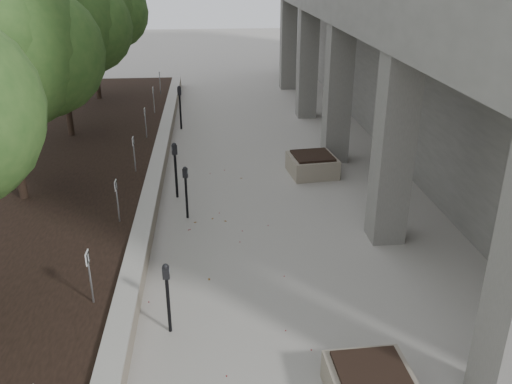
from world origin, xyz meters
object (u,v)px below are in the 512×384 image
crabapple_tree_3 (3,84)px  parking_meter_5 (180,108)px  planter_back (312,164)px  crabapple_tree_4 (60,49)px  parking_meter_2 (168,298)px  crabapple_tree_5 (91,29)px  parking_meter_3 (176,170)px  parking_meter_4 (186,193)px

crabapple_tree_3 → parking_meter_5: crabapple_tree_3 is taller
planter_back → crabapple_tree_4: bearing=157.0°
parking_meter_2 → parking_meter_5: parking_meter_5 is taller
crabapple_tree_3 → crabapple_tree_5: size_ratio=1.00×
crabapple_tree_3 → planter_back: bearing=14.5°
parking_meter_2 → parking_meter_5: 11.52m
parking_meter_2 → planter_back: 7.66m
crabapple_tree_4 → crabapple_tree_3: bearing=-90.0°
crabapple_tree_4 → parking_meter_2: size_ratio=4.25×
parking_meter_5 → crabapple_tree_4: bearing=-154.5°
parking_meter_3 → parking_meter_4: (0.30, -1.23, -0.09)m
parking_meter_2 → parking_meter_5: (-0.27, 11.52, 0.15)m
parking_meter_2 → planter_back: parking_meter_2 is taller
crabapple_tree_4 → crabapple_tree_5: (0.00, 5.00, 0.00)m
parking_meter_4 → crabapple_tree_3: bearing=-173.5°
crabapple_tree_3 → parking_meter_4: size_ratio=4.21×
crabapple_tree_5 → parking_meter_2: size_ratio=4.25×
crabapple_tree_3 → crabapple_tree_4: 5.00m
crabapple_tree_4 → planter_back: size_ratio=4.33×
parking_meter_5 → crabapple_tree_3: bearing=-117.6°
planter_back → parking_meter_2: bearing=-118.2°
crabapple_tree_5 → parking_meter_2: (3.71, -14.85, -2.48)m
crabapple_tree_4 → parking_meter_3: size_ratio=3.71×
crabapple_tree_3 → crabapple_tree_5: 10.00m
parking_meter_4 → parking_meter_5: parking_meter_5 is taller
parking_meter_3 → crabapple_tree_5: bearing=92.2°
crabapple_tree_4 → parking_meter_3: bearing=-50.9°
parking_meter_2 → crabapple_tree_3: bearing=129.1°
crabapple_tree_4 → parking_meter_5: size_ratio=3.46×
parking_meter_2 → planter_back: (3.61, 6.74, -0.35)m
crabapple_tree_3 → parking_meter_5: bearing=62.7°
parking_meter_5 → planter_back: size_ratio=1.25×
crabapple_tree_3 → parking_meter_3: crabapple_tree_3 is taller
crabapple_tree_3 → crabapple_tree_5: bearing=90.0°
parking_meter_3 → parking_meter_5: 6.07m
parking_meter_3 → crabapple_tree_3: bearing=170.9°
parking_meter_2 → parking_meter_4: 4.22m
crabapple_tree_5 → planter_back: bearing=-47.9°
parking_meter_5 → crabapple_tree_5: bearing=135.6°
crabapple_tree_5 → parking_meter_5: size_ratio=3.46×
crabapple_tree_4 → planter_back: 8.44m
planter_back → parking_meter_4: bearing=-143.8°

